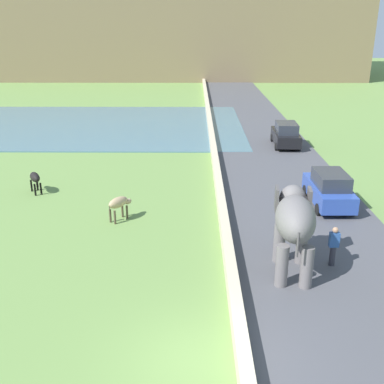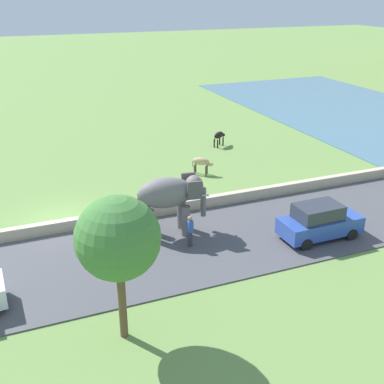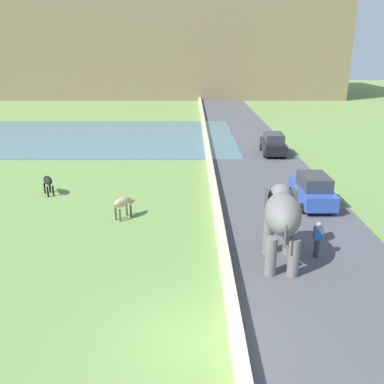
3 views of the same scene
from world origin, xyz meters
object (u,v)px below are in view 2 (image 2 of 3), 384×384
at_px(person_beside_elephant, 190,231).
at_px(cow_black, 219,136).
at_px(cow_tan, 202,162).
at_px(elephant, 170,196).
at_px(car_blue, 319,222).

relative_size(person_beside_elephant, cow_black, 1.21).
bearing_deg(cow_tan, person_beside_elephant, -26.30).
bearing_deg(person_beside_elephant, cow_black, 150.09).
height_order(person_beside_elephant, cow_black, person_beside_elephant).
xyz_separation_m(person_beside_elephant, cow_tan, (-8.68, 4.29, -0.04)).
height_order(elephant, car_blue, elephant).
xyz_separation_m(person_beside_elephant, cow_black, (-13.76, 7.92, -0.04)).
bearing_deg(car_blue, cow_tan, -169.78).
height_order(person_beside_elephant, car_blue, car_blue).
bearing_deg(cow_tan, car_blue, 10.22).
bearing_deg(cow_black, car_blue, -6.71).
distance_m(person_beside_elephant, car_blue, 6.30).
bearing_deg(cow_black, elephant, -34.33).
xyz_separation_m(elephant, cow_tan, (-7.05, 4.66, -1.20)).
bearing_deg(elephant, cow_black, 145.67).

